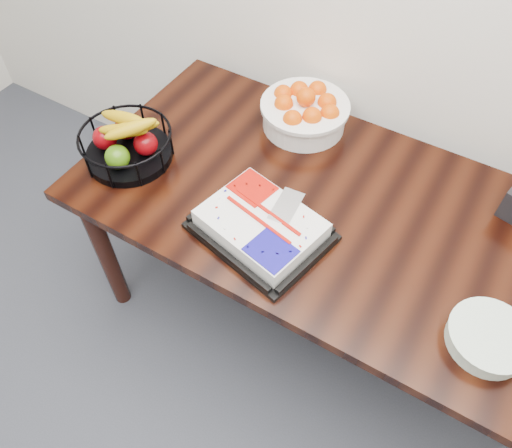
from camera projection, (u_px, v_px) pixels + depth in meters
The scene contains 5 objects.
table at pixel (339, 226), 1.70m from camera, with size 1.80×0.90×0.75m.
cake_tray at pixel (261, 226), 1.54m from camera, with size 0.46×0.39×0.08m.
tangerine_bowl at pixel (305, 106), 1.82m from camera, with size 0.33×0.33×0.21m.
fruit_basket at pixel (126, 143), 1.73m from camera, with size 0.32×0.32×0.17m.
plate_stack at pixel (488, 338), 1.32m from camera, with size 0.22×0.22×0.05m.
Camera 1 is at (0.30, 0.96, 2.01)m, focal length 35.00 mm.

